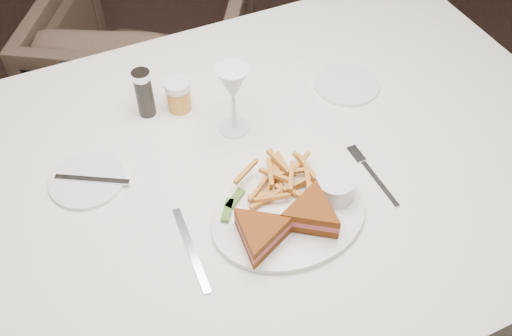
% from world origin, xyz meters
% --- Properties ---
extents(table, '(1.69, 1.23, 0.75)m').
position_xyz_m(table, '(0.34, -0.01, 0.38)').
color(table, white).
rests_on(table, ground).
extents(chair_far, '(0.89, 0.87, 0.71)m').
position_xyz_m(chair_far, '(0.25, 0.93, 0.35)').
color(chair_far, '#433329').
rests_on(chair_far, ground).
extents(table_setting, '(0.81, 0.56, 0.18)m').
position_xyz_m(table_setting, '(0.36, -0.07, 0.79)').
color(table_setting, white).
rests_on(table_setting, table).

